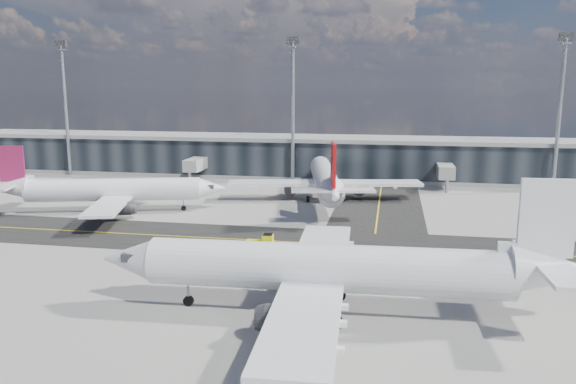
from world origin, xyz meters
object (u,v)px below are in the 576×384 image
Objects in this scene: baggage_tug at (262,242)px; airliner_af at (111,190)px; service_van at (298,185)px; airliner_redtail at (325,179)px; airliner_near at (334,269)px.

airliner_af is at bearing -123.01° from baggage_tug.
service_van is at bearing 119.53° from airliner_af.
airliner_af is 7.10× the size of service_van.
baggage_tug is 41.57m from service_van.
airliner_redtail reaches higher than baggage_tug.
baggage_tug is at bearing -108.03° from airliner_redtail.
baggage_tug is (-10.38, 17.20, -3.03)m from airliner_near.
baggage_tug is at bearing 28.46° from airliner_near.
airliner_near is (38.50, -33.46, 0.59)m from airliner_af.
service_van is at bearing -179.40° from baggage_tug.
airliner_redtail is at bearing -77.50° from service_van.
airliner_af is at bearing 46.35° from airliner_near.
service_van is (-6.55, 11.19, -3.16)m from airliner_redtail.
baggage_tug is (28.11, -16.26, -2.44)m from airliner_af.
airliner_af is 35.01m from airliner_redtail.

